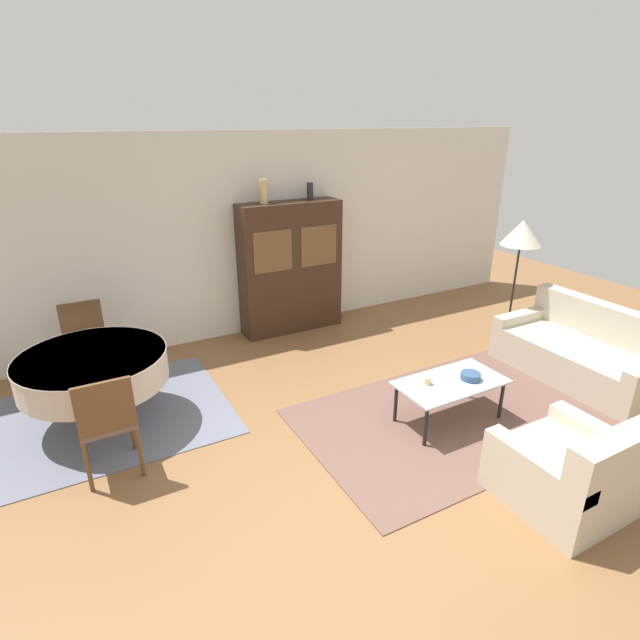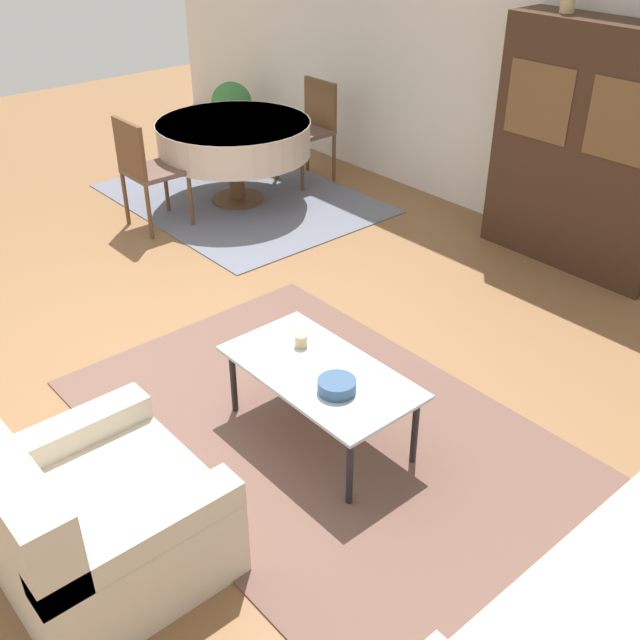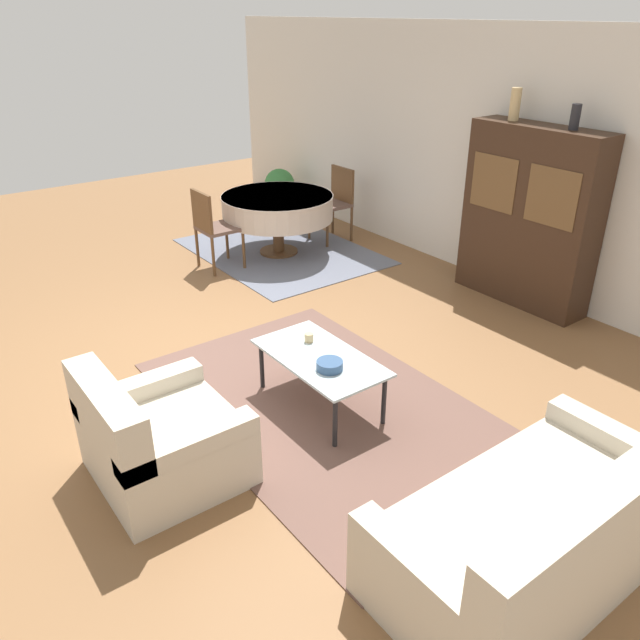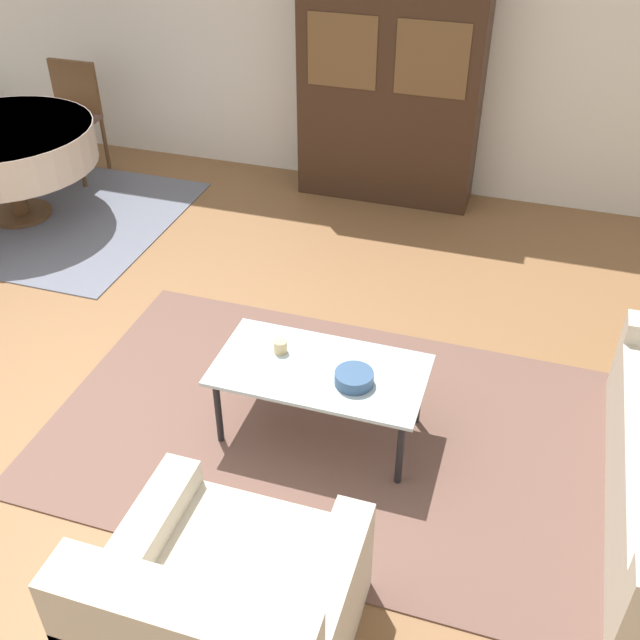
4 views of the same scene
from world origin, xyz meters
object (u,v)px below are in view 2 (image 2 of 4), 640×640
display_cabinet (587,149)px  dining_chair_near (145,166)px  armchair (91,520)px  cup (301,341)px  bowl (337,386)px  coffee_table (320,376)px  potted_plant (232,106)px  dining_table (234,138)px  dining_chair_far (311,124)px

display_cabinet → dining_chair_near: size_ratio=1.92×
armchair → cup: bearing=101.2°
armchair → bowl: 1.31m
coffee_table → dining_chair_near: dining_chair_near is taller
display_cabinet → potted_plant: size_ratio=2.77×
dining_table → dining_chair_far: 0.91m
bowl → cup: bearing=163.7°
dining_chair_far → bowl: dining_chair_far is taller
coffee_table → dining_chair_near: (-3.06, 0.72, 0.15)m
armchair → display_cabinet: bearing=95.2°
display_cabinet → dining_table: bearing=-154.7°
coffee_table → dining_table: dining_table is taller
cup → dining_chair_far: bearing=138.9°
armchair → potted_plant: (-4.61, 3.98, 0.09)m
bowl → armchair: bearing=-96.9°
dining_table → potted_plant: bearing=146.0°
display_cabinet → potted_plant: bearing=-176.5°
armchair → display_cabinet: (-0.38, 4.25, 0.61)m
dining_chair_far → cup: (2.82, -2.46, -0.08)m
dining_chair_far → cup: bearing=138.9°
cup → bowl: cup is taller
display_cabinet → bowl: bearing=-79.7°
dining_chair_near → dining_chair_far: (0.00, 1.82, 0.00)m
dining_chair_near → cup: dining_chair_near is taller
dining_chair_near → bowl: size_ratio=4.83×
bowl → display_cabinet: bearing=100.3°
display_cabinet → cup: display_cabinet is taller
display_cabinet → bowl: 3.04m
dining_table → bowl: dining_table is taller
dining_table → display_cabinet: bearing=25.3°
dining_chair_far → cup: dining_chair_far is taller
bowl → dining_chair_near: bearing=166.6°
armchair → dining_table: size_ratio=0.67×
potted_plant → dining_table: bearing=-34.0°
cup → dining_table: bearing=151.1°
dining_chair_near → bowl: bearing=-13.4°
coffee_table → potted_plant: 5.28m
dining_chair_far → dining_chair_near: bearing=90.0°
coffee_table → potted_plant: (-4.57, 2.64, -0.01)m
cup → potted_plant: potted_plant is taller
armchair → dining_chair_near: 3.73m
coffee_table → potted_plant: potted_plant is taller
coffee_table → bowl: bearing=-16.5°
cup → display_cabinet: bearing=92.1°
dining_chair_far → bowl: bearing=141.5°
armchair → bowl: armchair is taller
dining_table → potted_plant: dining_table is taller
display_cabinet → dining_chair_near: bearing=-141.1°
armchair → dining_chair_far: size_ratio=0.98×
potted_plant → armchair: bearing=-40.8°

